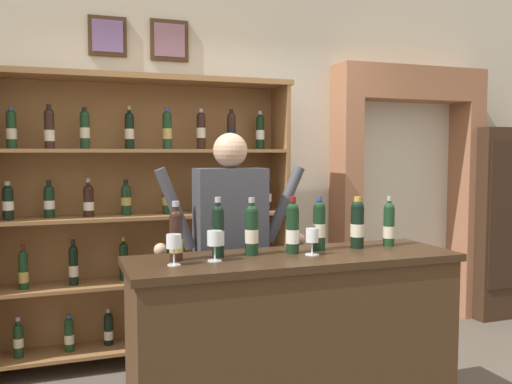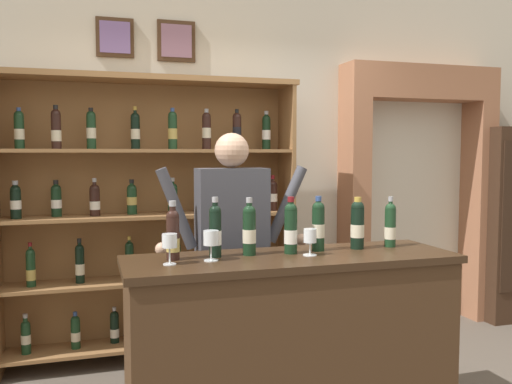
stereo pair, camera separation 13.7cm
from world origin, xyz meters
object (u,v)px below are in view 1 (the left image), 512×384
object	(u,v)px
tasting_bottle_brunello	(176,235)
tasting_bottle_chianti	(252,229)
wine_shelf	(146,210)
tasting_bottle_grappa	(218,230)
side_cabinet	(506,221)
wine_glass_left	(174,243)
wine_glass_center	(215,240)
tasting_bottle_riserva	(319,225)
tasting_bottle_super_tuscan	(389,224)
tasting_bottle_rosso	(293,227)
tasting_bottle_bianco	(357,223)
shopkeeper	(231,235)
wine_glass_spare	(312,237)
tasting_counter	(294,347)

from	to	relation	value
tasting_bottle_brunello	tasting_bottle_chianti	world-z (taller)	tasting_bottle_chianti
wine_shelf	tasting_bottle_grappa	size ratio (longest dim) A/B	6.89
side_cabinet	wine_glass_left	distance (m)	3.85
wine_glass_center	tasting_bottle_riserva	bearing A→B (deg)	9.37
tasting_bottle_super_tuscan	tasting_bottle_brunello	bearing A→B (deg)	-179.21
tasting_bottle_riserva	wine_glass_center	size ratio (longest dim) A/B	1.97
tasting_bottle_rosso	tasting_bottle_bianco	size ratio (longest dim) A/B	1.05
tasting_bottle_chianti	shopkeeper	bearing A→B (deg)	85.61
tasting_bottle_rosso	wine_glass_center	distance (m)	0.47
tasting_bottle_grappa	wine_glass_center	size ratio (longest dim) A/B	2.04
shopkeeper	tasting_bottle_super_tuscan	distance (m)	0.97
tasting_bottle_riserva	wine_glass_left	xyz separation A→B (m)	(-0.85, -0.14, -0.04)
shopkeeper	tasting_bottle_grappa	size ratio (longest dim) A/B	5.28
tasting_bottle_chianti	tasting_bottle_riserva	xyz separation A→B (m)	(0.41, 0.01, 0.00)
tasting_bottle_brunello	tasting_bottle_super_tuscan	size ratio (longest dim) A/B	1.04
wine_shelf	tasting_bottle_super_tuscan	distance (m)	1.81
wine_shelf	tasting_bottle_riserva	xyz separation A→B (m)	(0.78, -1.31, 0.02)
tasting_bottle_chianti	tasting_bottle_super_tuscan	size ratio (longest dim) A/B	1.05
tasting_bottle_grappa	side_cabinet	bearing A→B (deg)	22.85
tasting_bottle_grappa	tasting_bottle_riserva	world-z (taller)	tasting_bottle_grappa
side_cabinet	wine_glass_spare	xyz separation A→B (m)	(-2.78, -1.49, 0.21)
shopkeeper	wine_glass_center	world-z (taller)	shopkeeper
tasting_bottle_brunello	tasting_bottle_riserva	xyz separation A→B (m)	(0.82, 0.02, 0.01)
tasting_bottle_chianti	tasting_bottle_riserva	size ratio (longest dim) A/B	1.01
wine_glass_spare	wine_glass_left	bearing A→B (deg)	-178.70
wine_glass_spare	wine_glass_left	world-z (taller)	wine_glass_left
tasting_bottle_chianti	tasting_bottle_brunello	bearing A→B (deg)	-178.38
tasting_bottle_bianco	side_cabinet	bearing A→B (deg)	29.38
shopkeeper	wine_glass_left	xyz separation A→B (m)	(-0.48, -0.65, 0.08)
wine_glass_spare	wine_glass_center	world-z (taller)	wine_glass_center
tasting_bottle_grappa	wine_glass_spare	world-z (taller)	tasting_bottle_grappa
tasting_bottle_grappa	wine_glass_center	bearing A→B (deg)	-115.10
side_cabinet	tasting_bottle_bianco	bearing A→B (deg)	-150.62
tasting_bottle_brunello	wine_glass_left	xyz separation A→B (m)	(-0.03, -0.11, -0.02)
side_cabinet	tasting_bottle_super_tuscan	xyz separation A→B (m)	(-2.23, -1.37, 0.24)
tasting_bottle_bianco	wine_glass_center	distance (m)	0.88
tasting_bottle_grappa	wine_glass_left	world-z (taller)	tasting_bottle_grappa
tasting_bottle_grappa	tasting_bottle_bianco	size ratio (longest dim) A/B	1.07
tasting_bottle_bianco	wine_glass_spare	size ratio (longest dim) A/B	2.05
side_cabinet	tasting_bottle_brunello	distance (m)	3.77
tasting_bottle_brunello	tasting_bottle_riserva	size ratio (longest dim) A/B	0.99
tasting_bottle_grappa	wine_glass_left	xyz separation A→B (m)	(-0.26, -0.12, -0.03)
side_cabinet	wine_glass_left	bearing A→B (deg)	-156.94
side_cabinet	tasting_counter	bearing A→B (deg)	-153.06
tasting_bottle_super_tuscan	wine_glass_left	xyz separation A→B (m)	(-1.30, -0.13, -0.02)
tasting_bottle_chianti	wine_glass_center	world-z (taller)	tasting_bottle_chianti
wine_shelf	tasting_bottle_chianti	world-z (taller)	wine_shelf
wine_glass_spare	wine_glass_center	size ratio (longest dim) A/B	0.93
tasting_bottle_grappa	wine_glass_left	bearing A→B (deg)	-154.35
tasting_bottle_brunello	shopkeeper	bearing A→B (deg)	49.70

